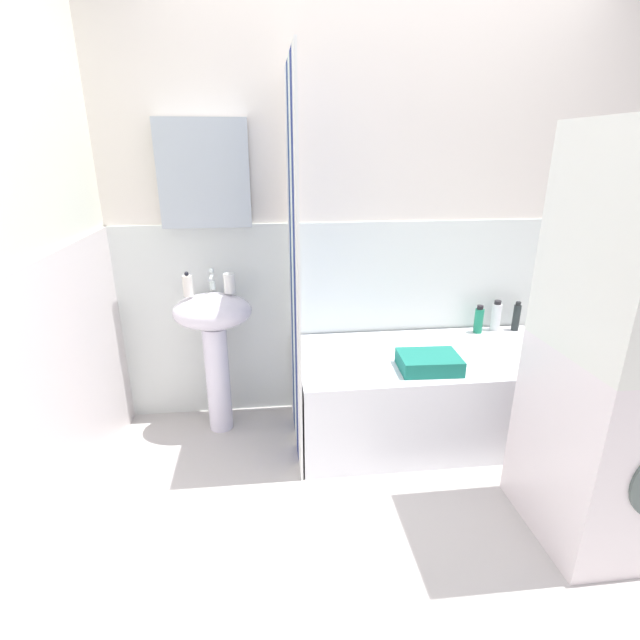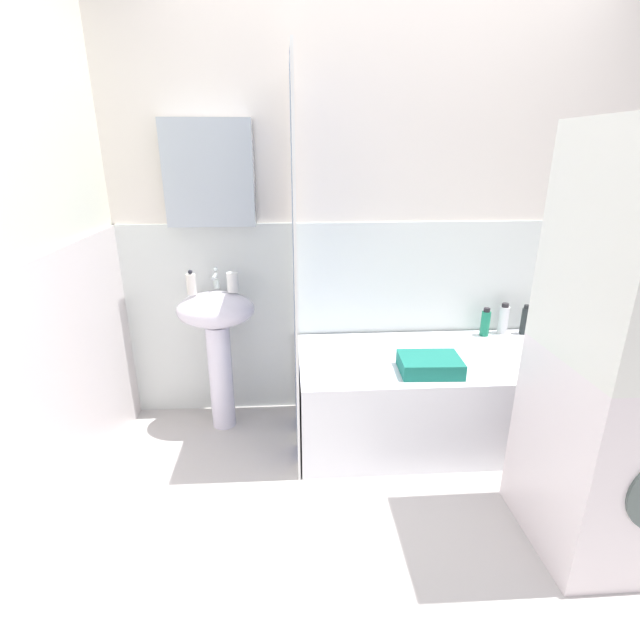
{
  "view_description": "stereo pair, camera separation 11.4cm",
  "coord_description": "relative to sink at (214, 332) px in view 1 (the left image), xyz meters",
  "views": [
    {
      "loc": [
        -0.66,
        -1.51,
        1.6
      ],
      "look_at": [
        -0.39,
        0.74,
        0.78
      ],
      "focal_mm": 26.36,
      "sensor_mm": 36.0,
      "label": 1
    },
    {
      "loc": [
        -0.55,
        -1.52,
        1.6
      ],
      "look_at": [
        -0.39,
        0.74,
        0.78
      ],
      "focal_mm": 26.36,
      "sensor_mm": 36.0,
      "label": 2
    }
  ],
  "objects": [
    {
      "name": "ground_plane",
      "position": [
        0.97,
        -1.03,
        -0.64
      ],
      "size": [
        4.8,
        5.6,
        0.04
      ],
      "primitive_type": "cube",
      "color": "beige"
    },
    {
      "name": "shampoo_bottle",
      "position": [
        1.88,
        0.12,
        -0.02
      ],
      "size": [
        0.05,
        0.05,
        0.19
      ],
      "color": "#232A2B",
      "rests_on": "bathtub"
    },
    {
      "name": "bathtub",
      "position": [
        1.22,
        -0.18,
        -0.37
      ],
      "size": [
        1.52,
        0.75,
        0.51
      ],
      "primitive_type": "cube",
      "color": "white",
      "rests_on": "ground_plane"
    },
    {
      "name": "faucet",
      "position": [
        -0.0,
        0.08,
        0.29
      ],
      "size": [
        0.03,
        0.12,
        0.12
      ],
      "color": "silver",
      "rests_on": "sink"
    },
    {
      "name": "body_wash_bottle",
      "position": [
        1.63,
        0.1,
        -0.03
      ],
      "size": [
        0.06,
        0.06,
        0.18
      ],
      "color": "#1B825C",
      "rests_on": "bathtub"
    },
    {
      "name": "wall_back_tiled",
      "position": [
        0.91,
        0.23,
        0.52
      ],
      "size": [
        3.6,
        0.18,
        2.4
      ],
      "color": "white",
      "rests_on": "ground_plane"
    },
    {
      "name": "lotion_bottle",
      "position": [
        1.76,
        0.14,
        -0.02
      ],
      "size": [
        0.06,
        0.06,
        0.2
      ],
      "color": "white",
      "rests_on": "bathtub"
    },
    {
      "name": "toothbrush_cup",
      "position": [
        0.1,
        0.02,
        0.28
      ],
      "size": [
        0.06,
        0.06,
        0.11
      ],
      "primitive_type": "cylinder",
      "color": "white",
      "rests_on": "sink"
    },
    {
      "name": "shower_curtain",
      "position": [
        0.45,
        -0.18,
        0.38
      ],
      "size": [
        0.01,
        0.75,
        2.0
      ],
      "color": "white",
      "rests_on": "ground_plane"
    },
    {
      "name": "soap_dispenser",
      "position": [
        -0.12,
        -0.02,
        0.29
      ],
      "size": [
        0.05,
        0.05,
        0.14
      ],
      "color": "white",
      "rests_on": "sink"
    },
    {
      "name": "washer_dryer_stack",
      "position": [
        1.74,
        -1.01,
        0.23
      ],
      "size": [
        0.61,
        0.59,
        1.71
      ],
      "color": "white",
      "rests_on": "ground_plane"
    },
    {
      "name": "wall_left_tiled",
      "position": [
        -0.6,
        -0.69,
        0.5
      ],
      "size": [
        0.07,
        1.81,
        2.4
      ],
      "color": "silver",
      "rests_on": "ground_plane"
    },
    {
      "name": "towel_folded",
      "position": [
        1.14,
        -0.38,
        -0.07
      ],
      "size": [
        0.32,
        0.25,
        0.08
      ],
      "primitive_type": "cube",
      "rotation": [
        0.0,
        0.0,
        -0.05
      ],
      "color": "#1C7363",
      "rests_on": "bathtub"
    },
    {
      "name": "sink",
      "position": [
        0.0,
        0.0,
        0.0
      ],
      "size": [
        0.44,
        0.34,
        0.85
      ],
      "color": "white",
      "rests_on": "ground_plane"
    }
  ]
}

